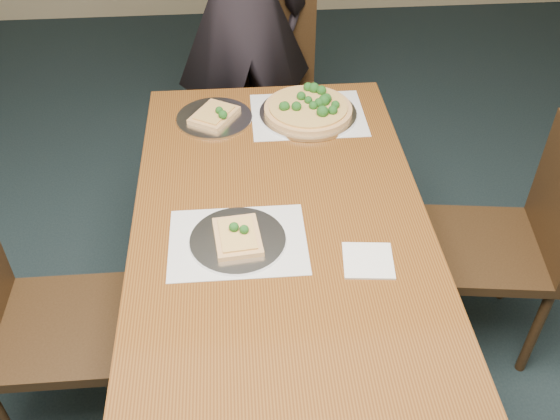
{
  "coord_description": "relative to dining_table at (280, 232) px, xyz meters",
  "views": [
    {
      "loc": [
        0.04,
        -0.64,
        2.01
      ],
      "look_at": [
        0.16,
        0.8,
        0.75
      ],
      "focal_mm": 40.0,
      "sensor_mm": 36.0,
      "label": 1
    }
  ],
  "objects": [
    {
      "name": "room_shell",
      "position": [
        -0.16,
        -0.8,
        1.08
      ],
      "size": [
        8.0,
        8.0,
        8.0
      ],
      "color": "tan",
      "rests_on": "ground"
    },
    {
      "name": "pizza_pan",
      "position": [
        0.15,
        0.53,
        0.12
      ],
      "size": [
        0.36,
        0.36,
        0.08
      ],
      "color": "silver",
      "rests_on": "dining_table"
    },
    {
      "name": "chair_left",
      "position": [
        -0.79,
        -0.17,
        -0.14
      ],
      "size": [
        0.42,
        0.42,
        0.91
      ],
      "rotation": [
        0.0,
        0.0,
        1.57
      ],
      "color": "black",
      "rests_on": "ground"
    },
    {
      "name": "placemat_near",
      "position": [
        -0.13,
        -0.13,
        0.09
      ],
      "size": [
        0.4,
        0.3,
        0.0
      ],
      "primitive_type": "cube",
      "color": "white",
      "rests_on": "dining_table"
    },
    {
      "name": "slice_plate_far",
      "position": [
        -0.2,
        0.53,
        0.1
      ],
      "size": [
        0.28,
        0.28,
        0.06
      ],
      "color": "silver",
      "rests_on": "dining_table"
    },
    {
      "name": "diner",
      "position": [
        -0.08,
        1.17,
        0.21
      ],
      "size": [
        0.7,
        0.52,
        1.75
      ],
      "primitive_type": "imported",
      "rotation": [
        0.0,
        0.0,
        3.3
      ],
      "color": "black",
      "rests_on": "ground"
    },
    {
      "name": "chair_right",
      "position": [
        0.83,
        0.06,
        -0.14
      ],
      "size": [
        0.47,
        0.47,
        0.91
      ],
      "rotation": [
        0.0,
        0.0,
        -1.7
      ],
      "color": "black",
      "rests_on": "ground"
    },
    {
      "name": "placemat_main",
      "position": [
        0.15,
        0.53,
        0.09
      ],
      "size": [
        0.42,
        0.32,
        0.0
      ],
      "primitive_type": "cube",
      "color": "white",
      "rests_on": "dining_table"
    },
    {
      "name": "chair_far",
      "position": [
        0.06,
        1.18,
        -0.14
      ],
      "size": [
        0.42,
        0.42,
        0.91
      ],
      "rotation": [
        0.0,
        0.0,
        -0.01
      ],
      "color": "black",
      "rests_on": "ground"
    },
    {
      "name": "napkin",
      "position": [
        0.23,
        -0.24,
        0.09
      ],
      "size": [
        0.15,
        0.15,
        0.01
      ],
      "primitive_type": "cube",
      "rotation": [
        0.0,
        0.0,
        -0.1
      ],
      "color": "white",
      "rests_on": "dining_table"
    },
    {
      "name": "dining_table",
      "position": [
        0.0,
        0.0,
        0.0
      ],
      "size": [
        0.9,
        1.5,
        0.75
      ],
      "color": "#552E11",
      "rests_on": "ground"
    },
    {
      "name": "slice_plate_near",
      "position": [
        -0.13,
        -0.13,
        0.11
      ],
      "size": [
        0.28,
        0.28,
        0.06
      ],
      "color": "silver",
      "rests_on": "dining_table"
    }
  ]
}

